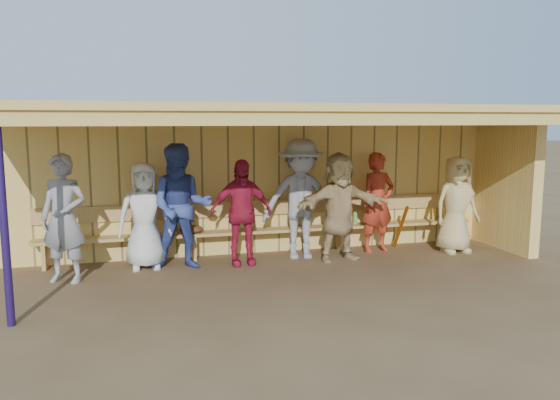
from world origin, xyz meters
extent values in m
plane|color=brown|center=(0.00, 0.00, 0.00)|extent=(90.00, 90.00, 0.00)
imported|color=gray|center=(-3.19, 0.24, 0.92)|extent=(0.79, 0.67, 1.84)
imported|color=silver|center=(-2.07, 0.71, 0.83)|extent=(0.82, 0.54, 1.66)
imported|color=#354691|center=(-1.52, 0.53, 0.97)|extent=(1.04, 0.86, 1.95)
imported|color=#AF1C38|center=(-0.59, 0.55, 0.85)|extent=(1.01, 0.46, 1.69)
imported|color=gray|center=(0.45, 0.71, 1.00)|extent=(1.37, 0.90, 2.00)
imported|color=tan|center=(1.03, 0.41, 0.89)|extent=(1.71, 0.76, 1.78)
imported|color=#A9301B|center=(1.89, 0.81, 0.87)|extent=(0.70, 0.52, 1.74)
imported|color=tan|center=(3.19, 0.40, 0.84)|extent=(0.85, 0.58, 1.69)
cube|color=#E9C363|center=(0.00, 1.35, 1.20)|extent=(8.60, 0.20, 2.40)
cube|color=#E9C363|center=(4.20, 0.45, 1.20)|extent=(0.20, 1.62, 2.40)
cube|color=#DCB85A|center=(0.00, 0.00, 2.45)|extent=(8.80, 3.20, 0.10)
cube|color=#DCB85A|center=(0.00, -1.50, 2.32)|extent=(8.80, 0.10, 0.18)
cube|color=#DCB85A|center=(-3.80, 0.00, 2.31)|extent=(0.08, 3.00, 0.16)
cube|color=#DCB85A|center=(-2.85, 0.00, 2.31)|extent=(0.08, 3.00, 0.16)
cube|color=#DCB85A|center=(-1.90, 0.00, 2.31)|extent=(0.08, 3.00, 0.16)
cube|color=#DCB85A|center=(-0.95, 0.00, 2.31)|extent=(0.08, 3.00, 0.16)
cube|color=#DCB85A|center=(0.00, 0.00, 2.31)|extent=(0.08, 3.00, 0.16)
cube|color=#DCB85A|center=(0.95, 0.00, 2.31)|extent=(0.08, 3.00, 0.16)
cube|color=#DCB85A|center=(1.90, 0.00, 2.31)|extent=(0.08, 3.00, 0.16)
cube|color=#DCB85A|center=(2.85, 0.00, 2.31)|extent=(0.08, 3.00, 0.16)
cube|color=#DCB85A|center=(3.80, 0.00, 2.31)|extent=(0.08, 3.00, 0.16)
cylinder|color=navy|center=(-3.60, -1.40, 1.20)|extent=(0.09, 0.09, 2.40)
cube|color=tan|center=(0.00, 1.06, 0.42)|extent=(7.60, 0.32, 0.05)
cube|color=tan|center=(0.00, 1.22, 0.80)|extent=(7.60, 0.04, 0.26)
cube|color=tan|center=(-3.60, 1.06, 0.20)|extent=(0.06, 0.29, 0.40)
cube|color=tan|center=(-1.29, 1.06, 0.20)|extent=(0.06, 0.29, 0.40)
cube|color=tan|center=(1.29, 1.06, 0.20)|extent=(0.06, 0.29, 0.40)
cube|color=tan|center=(3.60, 1.06, 0.20)|extent=(0.06, 0.29, 0.40)
cylinder|color=orange|center=(2.37, 0.86, 0.40)|extent=(0.13, 0.41, 0.80)
sphere|color=orange|center=(3.65, 0.86, 0.04)|extent=(0.08, 0.08, 0.08)
ellipsoid|color=#593319|center=(-3.40, 1.01, 0.52)|extent=(0.30, 0.24, 0.14)
ellipsoid|color=#593319|center=(-1.29, 1.01, 0.52)|extent=(0.30, 0.24, 0.14)
ellipsoid|color=#593319|center=(-1.38, 1.01, 0.52)|extent=(0.30, 0.24, 0.14)
cylinder|color=#6CBE5F|center=(1.60, 1.11, 0.56)|extent=(0.07, 0.07, 0.22)
cylinder|color=gold|center=(3.18, 1.11, 0.56)|extent=(0.07, 0.07, 0.22)
cylinder|color=#84D96C|center=(3.11, 0.56, 0.11)|extent=(0.07, 0.07, 0.22)
camera|label=1|loc=(-2.18, -7.86, 2.29)|focal=35.00mm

